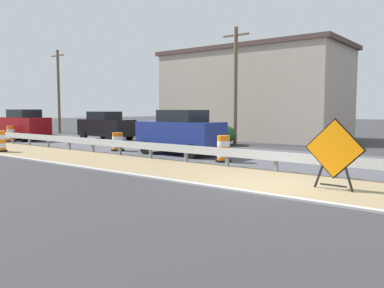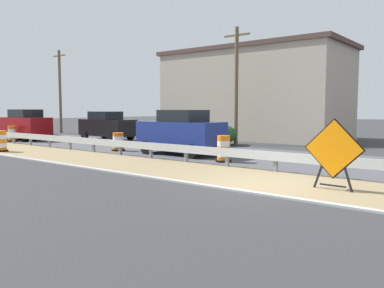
# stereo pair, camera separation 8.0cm
# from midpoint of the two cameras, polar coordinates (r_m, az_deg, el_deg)

# --- Properties ---
(ground_plane) EXTENTS (160.00, 160.00, 0.00)m
(ground_plane) POSITION_cam_midpoint_polar(r_m,az_deg,el_deg) (11.69, 10.63, -5.81)
(ground_plane) COLOR #333335
(median_dirt_strip) EXTENTS (3.75, 120.00, 0.01)m
(median_dirt_strip) POSITION_cam_midpoint_polar(r_m,az_deg,el_deg) (12.28, 12.10, -5.29)
(median_dirt_strip) COLOR #8E7A56
(median_dirt_strip) RESTS_ON ground
(far_lane_asphalt) EXTENTS (6.81, 120.00, 0.00)m
(far_lane_asphalt) POSITION_cam_midpoint_polar(r_m,az_deg,el_deg) (17.12, 19.96, -2.56)
(far_lane_asphalt) COLOR #4C4C51
(far_lane_asphalt) RESTS_ON ground
(curb_near_edge) EXTENTS (0.20, 120.00, 0.11)m
(curb_near_edge) POSITION_cam_midpoint_polar(r_m,az_deg,el_deg) (10.58, 7.32, -6.89)
(curb_near_edge) COLOR #ADADA8
(curb_near_edge) RESTS_ON ground
(guardrail_median) EXTENTS (0.18, 48.94, 0.71)m
(guardrail_median) POSITION_cam_midpoint_polar(r_m,az_deg,el_deg) (13.59, 16.01, -2.18)
(guardrail_median) COLOR silver
(guardrail_median) RESTS_ON ground
(warning_sign_diamond) EXTENTS (0.11, 1.65, 1.96)m
(warning_sign_diamond) POSITION_cam_midpoint_polar(r_m,az_deg,el_deg) (11.26, 20.08, -1.02)
(warning_sign_diamond) COLOR black
(warning_sign_diamond) RESTS_ON ground
(traffic_barrel_nearest) EXTENTS (0.66, 0.66, 1.10)m
(traffic_barrel_nearest) POSITION_cam_midpoint_polar(r_m,az_deg,el_deg) (16.35, 4.75, -0.87)
(traffic_barrel_nearest) COLOR orange
(traffic_barrel_nearest) RESTS_ON ground
(traffic_barrel_close) EXTENTS (0.70, 0.70, 0.96)m
(traffic_barrel_close) POSITION_cam_midpoint_polar(r_m,az_deg,el_deg) (21.01, -10.57, 0.19)
(traffic_barrel_close) COLOR orange
(traffic_barrel_close) RESTS_ON ground
(traffic_barrel_mid) EXTENTS (0.68, 0.68, 1.09)m
(traffic_barrel_mid) POSITION_cam_midpoint_polar(r_m,az_deg,el_deg) (22.54, -25.93, 0.26)
(traffic_barrel_mid) COLOR orange
(traffic_barrel_mid) RESTS_ON ground
(traffic_barrel_far) EXTENTS (0.65, 0.65, 1.07)m
(traffic_barrel_far) POSITION_cam_midpoint_polar(r_m,az_deg,el_deg) (29.12, -24.61, 1.27)
(traffic_barrel_far) COLOR orange
(traffic_barrel_far) RESTS_ON ground
(car_trailing_near_lane) EXTENTS (2.23, 4.82, 1.99)m
(car_trailing_near_lane) POSITION_cam_midpoint_polar(r_m,az_deg,el_deg) (37.38, -23.07, 2.86)
(car_trailing_near_lane) COLOR #4C5156
(car_trailing_near_lane) RESTS_ON ground
(car_lead_far_lane) EXTENTS (2.05, 4.40, 2.17)m
(car_lead_far_lane) POSITION_cam_midpoint_polar(r_m,az_deg,el_deg) (30.21, -23.09, 2.58)
(car_lead_far_lane) COLOR maroon
(car_lead_far_lane) RESTS_ON ground
(car_trailing_far_lane) EXTENTS (2.04, 4.32, 2.16)m
(car_trailing_far_lane) POSITION_cam_midpoint_polar(r_m,az_deg,el_deg) (18.86, -1.52, 1.70)
(car_trailing_far_lane) COLOR navy
(car_trailing_far_lane) RESTS_ON ground
(car_distant_a) EXTENTS (2.07, 4.52, 2.03)m
(car_distant_a) POSITION_cam_midpoint_polar(r_m,az_deg,el_deg) (28.47, -12.20, 2.61)
(car_distant_a) COLOR black
(car_distant_a) RESTS_ON ground
(roadside_shop_near) EXTENTS (6.79, 13.64, 6.63)m
(roadside_shop_near) POSITION_cam_midpoint_polar(r_m,az_deg,el_deg) (30.00, 9.08, 7.20)
(roadside_shop_near) COLOR #AD9E8E
(roadside_shop_near) RESTS_ON ground
(utility_pole_near) EXTENTS (0.24, 1.80, 7.22)m
(utility_pole_near) POSITION_cam_midpoint_polar(r_m,az_deg,el_deg) (24.74, 6.56, 8.70)
(utility_pole_near) COLOR brown
(utility_pole_near) RESTS_ON ground
(utility_pole_mid) EXTENTS (0.24, 1.80, 7.51)m
(utility_pole_mid) POSITION_cam_midpoint_polar(r_m,az_deg,el_deg) (38.00, -18.58, 7.42)
(utility_pole_mid) COLOR brown
(utility_pole_mid) RESTS_ON ground
(bush_roadside) EXTENTS (2.57, 2.57, 1.34)m
(bush_roadside) POSITION_cam_midpoint_polar(r_m,az_deg,el_deg) (23.97, 3.58, 1.44)
(bush_roadside) COLOR #1E4C23
(bush_roadside) RESTS_ON ground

